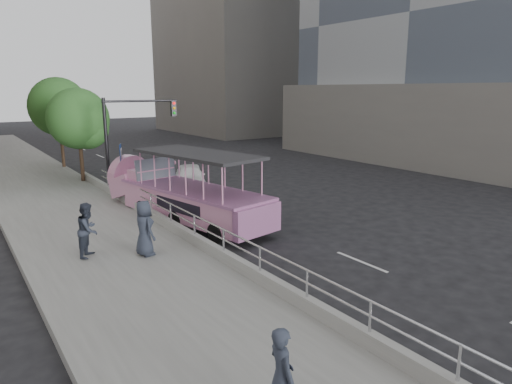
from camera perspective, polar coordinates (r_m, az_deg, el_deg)
The scene contains 15 objects.
ground at distance 16.45m, azimuth 5.48°, elevation -7.31°, with size 160.00×160.00×0.00m, color black.
sidewalk at distance 22.87m, azimuth -22.77°, elevation -2.13°, with size 5.50×80.00×0.30m, color gray.
kerb_wall at distance 16.25m, azimuth -7.63°, elevation -5.83°, with size 0.24×30.00×0.36m, color #A2A29D.
guardrail at distance 16.05m, azimuth -7.70°, elevation -3.58°, with size 0.07×22.00×0.71m.
duck_boat at distance 20.10m, azimuth -9.43°, elevation -0.29°, with size 3.95×9.59×3.10m.
car at distance 26.58m, azimuth -8.24°, elevation 1.92°, with size 1.66×4.11×1.40m, color silver.
pedestrian_near at distance 7.85m, azimuth 3.23°, elevation -22.00°, with size 0.62×0.41×1.69m, color #29303D.
pedestrian_mid at distance 15.70m, azimuth -20.24°, elevation -4.44°, with size 0.87×0.68×1.79m, color #29303D.
pedestrian_far at distance 15.25m, azimuth -13.78°, elevation -4.42°, with size 0.90×0.58×1.83m, color #29303D.
parking_sign at distance 23.20m, azimuth -16.44°, elevation 2.92°, with size 0.30×0.63×3.04m.
traffic_signal at distance 25.76m, azimuth -15.73°, elevation 7.53°, with size 4.20×0.32×5.20m.
street_tree_near at distance 28.58m, azimuth -21.10°, elevation 8.27°, with size 3.52×3.52×5.72m.
street_tree_far at distance 34.45m, azimuth -23.25°, elevation 9.52°, with size 3.97×3.97×6.45m.
tower_podium at distance 45.62m, azimuth 27.17°, elevation 8.04°, with size 26.00×26.00×6.00m, color gray.
midrise_stone_a at distance 65.56m, azimuth -0.74°, elevation 21.81°, with size 20.00×20.00×32.00m, color gray.
Camera 1 is at (-9.99, -11.80, 5.61)m, focal length 32.00 mm.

